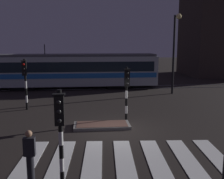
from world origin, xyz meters
TOP-DOWN VIEW (x-y plane):
  - ground_plane at (0.00, 0.00)m, footprint 120.00×120.00m
  - rail_near at (0.00, 12.14)m, footprint 80.00×0.12m
  - rail_far at (0.00, 13.57)m, footprint 80.00×0.12m
  - crosswalk_zebra at (0.00, -3.24)m, footprint 8.12×4.32m
  - traffic_island at (-0.61, 0.80)m, footprint 2.93×1.29m
  - traffic_light_median_centre at (0.82, 1.70)m, footprint 0.36×0.42m
  - traffic_light_corner_far_left at (-5.30, 4.85)m, footprint 0.36×0.42m
  - traffic_light_kerb_mid_left at (-2.20, -4.92)m, footprint 0.36×0.42m
  - street_lamp_trackside_right at (5.93, 9.14)m, footprint 0.44×1.21m
  - tram at (-2.76, 12.85)m, footprint 16.22×2.58m
  - pedestrian_waiting_at_kerb at (-3.21, -4.56)m, footprint 0.36×0.24m

SIDE VIEW (x-z plane):
  - ground_plane at x=0.00m, z-range 0.00..0.00m
  - crosswalk_zebra at x=0.00m, z-range 0.00..0.02m
  - rail_near at x=0.00m, z-range 0.00..0.03m
  - rail_far at x=0.00m, z-range 0.00..0.03m
  - traffic_island at x=-0.61m, z-range 0.00..0.18m
  - pedestrian_waiting_at_kerb at x=-3.21m, z-range 0.02..1.73m
  - tram at x=-2.76m, z-range -0.33..3.82m
  - traffic_light_kerb_mid_left at x=-2.20m, z-range 0.48..3.52m
  - traffic_light_median_centre at x=0.82m, z-range 0.49..3.54m
  - traffic_light_corner_far_left at x=-5.30m, z-range 0.53..3.86m
  - street_lamp_trackside_right at x=5.93m, z-range 0.93..7.51m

